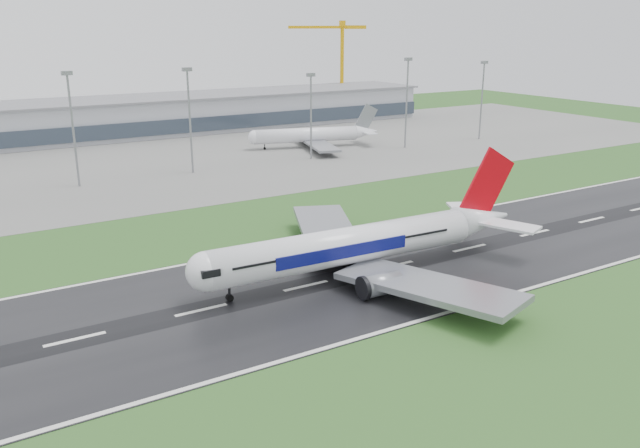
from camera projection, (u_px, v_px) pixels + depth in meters
ground at (469, 248)px, 135.97m from camera, size 520.00×520.00×0.00m
runway at (469, 248)px, 135.96m from camera, size 400.00×45.00×0.10m
apron at (231, 153)px, 238.14m from camera, size 400.00×130.00×0.08m
terminal at (176, 114)px, 284.98m from camera, size 240.00×36.00×15.00m
main_airliner at (368, 221)px, 119.43m from camera, size 72.79×69.61×20.65m
parked_airliner at (312, 127)px, 247.19m from camera, size 63.63×61.12×15.38m
tower_crane at (342, 68)px, 340.82m from camera, size 48.36×5.43×47.40m
floodmast_1 at (73, 132)px, 183.81m from camera, size 0.64×0.64×31.88m
floodmast_2 at (190, 123)px, 201.14m from camera, size 0.64×0.64×31.75m
floodmast_3 at (311, 119)px, 223.34m from camera, size 0.64×0.64×28.52m
floodmast_4 at (407, 105)px, 243.54m from camera, size 0.64×0.64×32.65m
floodmast_5 at (482, 102)px, 263.21m from camera, size 0.64×0.64×30.42m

